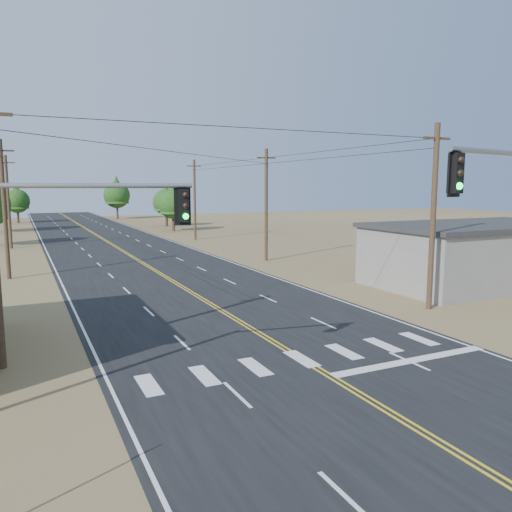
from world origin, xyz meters
TOP-DOWN VIEW (x-y plane):
  - ground at (0.00, 0.00)m, footprint 220.00×220.00m
  - road at (0.00, 30.00)m, footprint 15.00×200.00m
  - building_right at (19.00, 16.00)m, footprint 15.00×8.00m
  - utility_pole_left_mid at (-10.50, 32.00)m, footprint 1.80×0.30m
  - utility_pole_left_far at (-10.50, 52.00)m, footprint 1.80×0.30m
  - utility_pole_right_near at (10.50, 12.00)m, footprint 1.80×0.30m
  - utility_pole_right_mid at (10.50, 32.00)m, footprint 1.80×0.30m
  - utility_pole_right_far at (10.50, 52.00)m, footprint 1.80×0.30m
  - signal_mast_left at (-8.87, 7.71)m, footprint 6.07×1.41m
  - tree_left_far at (-9.66, 93.86)m, footprint 4.40×4.40m
  - tree_right_near at (11.48, 65.17)m, footprint 4.40×4.40m
  - tree_right_mid at (12.93, 74.30)m, footprint 4.44×4.44m
  - tree_right_far at (9.00, 97.80)m, footprint 5.35×5.35m

SIDE VIEW (x-z plane):
  - ground at x=0.00m, z-range 0.00..0.00m
  - road at x=0.00m, z-range 0.00..0.02m
  - building_right at x=19.00m, z-range 0.00..4.00m
  - tree_right_near at x=11.48m, z-range 0.82..8.16m
  - tree_left_far at x=-9.66m, z-range 0.82..8.16m
  - tree_right_mid at x=12.93m, z-range 0.82..8.22m
  - signal_mast_left at x=-8.87m, z-range 1.25..8.15m
  - utility_pole_left_mid at x=-10.50m, z-range 0.12..10.12m
  - utility_pole_left_far at x=-10.50m, z-range 0.12..10.12m
  - utility_pole_right_near at x=10.50m, z-range 0.12..10.12m
  - utility_pole_right_mid at x=10.50m, z-range 0.12..10.12m
  - utility_pole_right_far at x=10.50m, z-range 0.12..10.12m
  - tree_right_far at x=9.00m, z-range 1.00..9.91m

